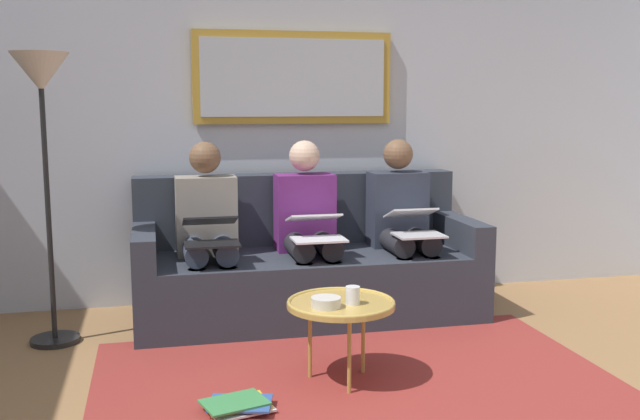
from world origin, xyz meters
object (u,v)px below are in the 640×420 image
object	(u,v)px
laptop_black	(211,231)
standing_lamp	(42,105)
laptop_silver	(414,222)
framed_mirror	(294,78)
cup	(353,295)
person_middle	(308,224)
bowl	(326,302)
laptop_white	(316,227)
person_right	(208,228)
magazine_stack	(238,405)
couch	(306,267)
person_left	(402,220)
coffee_table	(341,305)

from	to	relation	value
laptop_black	standing_lamp	distance (m)	1.17
laptop_silver	framed_mirror	bearing A→B (deg)	-47.13
cup	person_middle	world-z (taller)	person_middle
bowl	laptop_white	size ratio (longest dim) A/B	0.41
person_right	magazine_stack	world-z (taller)	person_right
laptop_silver	person_right	world-z (taller)	person_right
cup	laptop_silver	world-z (taller)	laptop_silver
couch	person_left	world-z (taller)	person_left
framed_mirror	coffee_table	xyz separation A→B (m)	(0.08, 1.61, -1.15)
couch	coffee_table	size ratio (longest dim) A/B	4.09
laptop_silver	person_left	bearing A→B (deg)	-90.00
coffee_table	person_right	size ratio (longest dim) A/B	0.47
person_left	coffee_table	bearing A→B (deg)	58.00
laptop_black	magazine_stack	distance (m)	1.30
couch	standing_lamp	xyz separation A→B (m)	(1.55, 0.27, 1.06)
laptop_silver	person_middle	bearing A→B (deg)	-19.97
cup	framed_mirror	bearing A→B (deg)	-91.13
couch	person_right	bearing A→B (deg)	6.13
couch	laptop_white	world-z (taller)	couch
magazine_stack	laptop_black	bearing A→B (deg)	-89.05
bowl	person_middle	distance (m)	1.25
bowl	laptop_black	world-z (taller)	laptop_black
person_middle	person_left	bearing A→B (deg)	180.00
person_middle	standing_lamp	xyz separation A→B (m)	(1.55, 0.20, 0.76)
cup	standing_lamp	distance (m)	2.04
person_middle	magazine_stack	distance (m)	1.63
bowl	coffee_table	bearing A→B (deg)	-141.77
person_left	person_right	world-z (taller)	same
bowl	person_right	world-z (taller)	person_right
couch	laptop_black	world-z (taller)	couch
laptop_silver	laptop_black	distance (m)	1.28
person_left	bowl	bearing A→B (deg)	56.41
person_middle	magazine_stack	world-z (taller)	person_middle
framed_mirror	standing_lamp	xyz separation A→B (m)	(1.55, 0.66, -0.18)
cup	person_left	world-z (taller)	person_left
laptop_silver	laptop_black	xyz separation A→B (m)	(1.28, 0.00, -0.00)
laptop_silver	bowl	bearing A→B (deg)	50.65
cup	couch	bearing A→B (deg)	-91.47
person_right	magazine_stack	xyz separation A→B (m)	(-0.02, 1.39, -0.58)
framed_mirror	laptop_white	size ratio (longest dim) A/B	3.85
framed_mirror	magazine_stack	bearing A→B (deg)	71.42
coffee_table	person_left	world-z (taller)	person_left
person_middle	laptop_silver	bearing A→B (deg)	160.03
cup	laptop_white	size ratio (longest dim) A/B	0.25
person_right	couch	bearing A→B (deg)	-173.87
coffee_table	laptop_silver	distance (m)	1.19
laptop_white	magazine_stack	distance (m)	1.44
cup	person_left	distance (m)	1.39
person_right	laptop_white	bearing A→B (deg)	159.34
framed_mirror	laptop_white	bearing A→B (deg)	90.00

